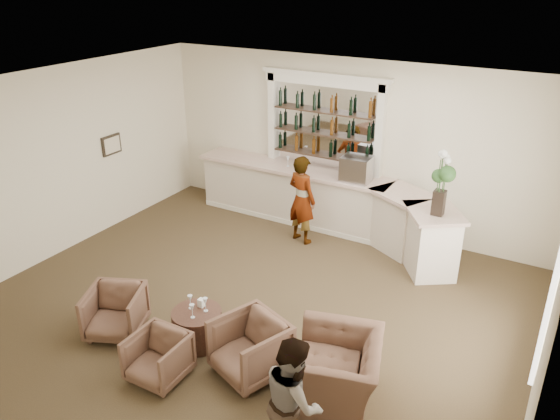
# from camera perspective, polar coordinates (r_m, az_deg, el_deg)

# --- Properties ---
(ground) EXTENTS (8.00, 8.00, 0.00)m
(ground) POSITION_cam_1_polar(r_m,az_deg,el_deg) (8.60, -2.89, -9.93)
(ground) COLOR brown
(ground) RESTS_ON ground
(room_shell) EXTENTS (8.04, 7.02, 3.32)m
(room_shell) POSITION_cam_1_polar(r_m,az_deg,el_deg) (8.04, 0.48, 6.21)
(room_shell) COLOR #EEE2C5
(room_shell) RESTS_ON ground
(bar_counter) EXTENTS (5.72, 1.80, 1.14)m
(bar_counter) POSITION_cam_1_polar(r_m,az_deg,el_deg) (10.71, 4.98, 0.74)
(bar_counter) COLOR white
(bar_counter) RESTS_ON ground
(back_bar_alcove) EXTENTS (2.64, 0.25, 3.00)m
(back_bar_alcove) POSITION_cam_1_polar(r_m,az_deg,el_deg) (10.72, 4.57, 9.04)
(back_bar_alcove) COLOR white
(back_bar_alcove) RESTS_ON ground
(cocktail_table) EXTENTS (0.69, 0.69, 0.50)m
(cocktail_table) POSITION_cam_1_polar(r_m,az_deg,el_deg) (7.80, -8.61, -11.99)
(cocktail_table) COLOR #4F2E22
(cocktail_table) RESTS_ON ground
(sommelier) EXTENTS (0.71, 0.56, 1.70)m
(sommelier) POSITION_cam_1_polar(r_m,az_deg,el_deg) (10.14, 2.29, 1.11)
(sommelier) COLOR gray
(sommelier) RESTS_ON ground
(guest) EXTENTS (0.91, 0.94, 1.52)m
(guest) POSITION_cam_1_polar(r_m,az_deg,el_deg) (5.90, 1.44, -19.28)
(guest) COLOR gray
(guest) RESTS_ON ground
(armchair_left) EXTENTS (1.00, 1.01, 0.70)m
(armchair_left) POSITION_cam_1_polar(r_m,az_deg,el_deg) (8.17, -16.84, -10.16)
(armchair_left) COLOR brown
(armchair_left) RESTS_ON ground
(armchair_center) EXTENTS (0.68, 0.70, 0.63)m
(armchair_center) POSITION_cam_1_polar(r_m,az_deg,el_deg) (7.27, -12.62, -14.81)
(armchair_center) COLOR brown
(armchair_center) RESTS_ON ground
(armchair_right) EXTENTS (1.08, 1.09, 0.77)m
(armchair_right) POSITION_cam_1_polar(r_m,az_deg,el_deg) (7.15, -3.15, -14.21)
(armchair_right) COLOR brown
(armchair_right) RESTS_ON ground
(armchair_far) EXTENTS (1.32, 1.42, 0.76)m
(armchair_far) POSITION_cam_1_polar(r_m,az_deg,el_deg) (6.88, 5.96, -16.18)
(armchair_far) COLOR brown
(armchair_far) RESTS_ON ground
(espresso_machine) EXTENTS (0.55, 0.47, 0.47)m
(espresso_machine) POSITION_cam_1_polar(r_m,az_deg,el_deg) (10.24, 7.99, 4.29)
(espresso_machine) COLOR #AFAFB3
(espresso_machine) RESTS_ON bar_counter
(flower_vase) EXTENTS (0.29, 0.29, 1.09)m
(flower_vase) POSITION_cam_1_polar(r_m,az_deg,el_deg) (8.96, 16.55, 3.14)
(flower_vase) COLOR black
(flower_vase) RESTS_ON bar_counter
(wine_glass_bar_left) EXTENTS (0.07, 0.07, 0.21)m
(wine_glass_bar_left) POSITION_cam_1_polar(r_m,az_deg,el_deg) (10.20, 8.87, 3.37)
(wine_glass_bar_left) COLOR white
(wine_glass_bar_left) RESTS_ON bar_counter
(wine_glass_bar_right) EXTENTS (0.07, 0.07, 0.21)m
(wine_glass_bar_right) POSITION_cam_1_polar(r_m,az_deg,el_deg) (10.93, 0.83, 5.11)
(wine_glass_bar_right) COLOR white
(wine_glass_bar_right) RESTS_ON bar_counter
(wine_glass_tbl_a) EXTENTS (0.07, 0.07, 0.21)m
(wine_glass_tbl_a) POSITION_cam_1_polar(r_m,az_deg,el_deg) (7.68, -9.35, -9.46)
(wine_glass_tbl_a) COLOR white
(wine_glass_tbl_a) RESTS_ON cocktail_table
(wine_glass_tbl_b) EXTENTS (0.07, 0.07, 0.21)m
(wine_glass_tbl_b) POSITION_cam_1_polar(r_m,az_deg,el_deg) (7.60, -7.80, -9.77)
(wine_glass_tbl_b) COLOR white
(wine_glass_tbl_b) RESTS_ON cocktail_table
(wine_glass_tbl_c) EXTENTS (0.07, 0.07, 0.21)m
(wine_glass_tbl_c) POSITION_cam_1_polar(r_m,az_deg,el_deg) (7.50, -9.15, -10.39)
(wine_glass_tbl_c) COLOR white
(wine_glass_tbl_c) RESTS_ON cocktail_table
(napkin_holder) EXTENTS (0.08, 0.08, 0.12)m
(napkin_holder) POSITION_cam_1_polar(r_m,az_deg,el_deg) (7.72, -8.23, -9.57)
(napkin_holder) COLOR white
(napkin_holder) RESTS_ON cocktail_table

